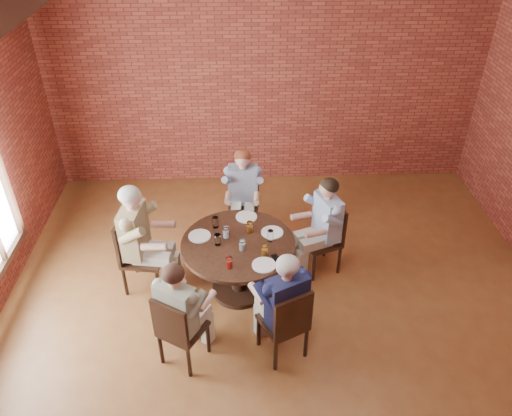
{
  "coord_description": "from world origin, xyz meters",
  "views": [
    {
      "loc": [
        -0.44,
        -3.61,
        4.32
      ],
      "look_at": [
        -0.25,
        1.0,
        1.11
      ],
      "focal_mm": 35.0,
      "sensor_mm": 36.0,
      "label": 1
    }
  ],
  "objects_px": {
    "diner_d": "(181,314)",
    "chair_a": "(327,235)",
    "dining_table": "(238,257)",
    "diner_e": "(283,306)",
    "diner_c": "(141,239)",
    "chair_c": "(135,250)",
    "diner_a": "(322,226)",
    "diner_b": "(243,195)",
    "chair_e": "(287,322)",
    "chair_d": "(178,329)",
    "smartphone": "(276,258)",
    "chair_b": "(243,201)"
  },
  "relations": [
    {
      "from": "diner_d",
      "to": "chair_a",
      "type": "bearing_deg",
      "value": -109.98
    },
    {
      "from": "dining_table",
      "to": "diner_e",
      "type": "bearing_deg",
      "value": -64.51
    },
    {
      "from": "dining_table",
      "to": "chair_a",
      "type": "bearing_deg",
      "value": 20.23
    },
    {
      "from": "diner_c",
      "to": "chair_c",
      "type": "bearing_deg",
      "value": 90.0
    },
    {
      "from": "dining_table",
      "to": "chair_c",
      "type": "distance_m",
      "value": 1.24
    },
    {
      "from": "diner_a",
      "to": "diner_e",
      "type": "xyz_separation_m",
      "value": [
        -0.59,
        -1.3,
        0.0
      ]
    },
    {
      "from": "chair_a",
      "to": "diner_e",
      "type": "xyz_separation_m",
      "value": [
        -0.67,
        -1.33,
        0.16
      ]
    },
    {
      "from": "diner_b",
      "to": "chair_e",
      "type": "relative_size",
      "value": 1.39
    },
    {
      "from": "chair_c",
      "to": "chair_d",
      "type": "xyz_separation_m",
      "value": [
        0.61,
        -1.22,
        -0.03
      ]
    },
    {
      "from": "chair_e",
      "to": "diner_e",
      "type": "distance_m",
      "value": 0.18
    },
    {
      "from": "chair_a",
      "to": "diner_a",
      "type": "distance_m",
      "value": 0.18
    },
    {
      "from": "chair_a",
      "to": "chair_d",
      "type": "distance_m",
      "value": 2.26
    },
    {
      "from": "chair_e",
      "to": "diner_e",
      "type": "xyz_separation_m",
      "value": [
        -0.04,
        0.08,
        0.16
      ]
    },
    {
      "from": "smartphone",
      "to": "chair_b",
      "type": "bearing_deg",
      "value": 81.43
    },
    {
      "from": "diner_c",
      "to": "chair_e",
      "type": "xyz_separation_m",
      "value": [
        1.61,
        -1.17,
        -0.2
      ]
    },
    {
      "from": "chair_a",
      "to": "dining_table",
      "type": "bearing_deg",
      "value": -90.0
    },
    {
      "from": "diner_a",
      "to": "diner_b",
      "type": "bearing_deg",
      "value": -148.19
    },
    {
      "from": "dining_table",
      "to": "chair_c",
      "type": "height_order",
      "value": "chair_c"
    },
    {
      "from": "dining_table",
      "to": "diner_c",
      "type": "xyz_separation_m",
      "value": [
        -1.13,
        0.17,
        0.18
      ]
    },
    {
      "from": "dining_table",
      "to": "diner_d",
      "type": "bearing_deg",
      "value": -120.78
    },
    {
      "from": "chair_e",
      "to": "diner_c",
      "type": "bearing_deg",
      "value": -61.44
    },
    {
      "from": "diner_b",
      "to": "chair_c",
      "type": "distance_m",
      "value": 1.62
    },
    {
      "from": "diner_a",
      "to": "diner_d",
      "type": "height_order",
      "value": "diner_a"
    },
    {
      "from": "diner_d",
      "to": "diner_c",
      "type": "bearing_deg",
      "value": -33.22
    },
    {
      "from": "diner_d",
      "to": "diner_e",
      "type": "distance_m",
      "value": 1.02
    },
    {
      "from": "diner_a",
      "to": "diner_b",
      "type": "relative_size",
      "value": 1.02
    },
    {
      "from": "diner_b",
      "to": "chair_a",
      "type": "bearing_deg",
      "value": -30.68
    },
    {
      "from": "diner_e",
      "to": "chair_e",
      "type": "bearing_deg",
      "value": 90.0
    },
    {
      "from": "dining_table",
      "to": "chair_b",
      "type": "relative_size",
      "value": 1.42
    },
    {
      "from": "chair_b",
      "to": "diner_e",
      "type": "distance_m",
      "value": 2.17
    },
    {
      "from": "dining_table",
      "to": "smartphone",
      "type": "bearing_deg",
      "value": -35.8
    },
    {
      "from": "chair_e",
      "to": "chair_c",
      "type": "bearing_deg",
      "value": -60.19
    },
    {
      "from": "chair_c",
      "to": "diner_c",
      "type": "bearing_deg",
      "value": -90.0
    },
    {
      "from": "chair_c",
      "to": "diner_d",
      "type": "bearing_deg",
      "value": -142.19
    },
    {
      "from": "diner_a",
      "to": "chair_b",
      "type": "distance_m",
      "value": 1.27
    },
    {
      "from": "dining_table",
      "to": "diner_a",
      "type": "xyz_separation_m",
      "value": [
        1.03,
        0.38,
        0.13
      ]
    },
    {
      "from": "diner_a",
      "to": "smartphone",
      "type": "xyz_separation_m",
      "value": [
        -0.62,
        -0.68,
        0.09
      ]
    },
    {
      "from": "chair_e",
      "to": "diner_e",
      "type": "bearing_deg",
      "value": -90.0
    },
    {
      "from": "dining_table",
      "to": "smartphone",
      "type": "height_order",
      "value": "smartphone"
    },
    {
      "from": "smartphone",
      "to": "chair_d",
      "type": "bearing_deg",
      "value": -165.19
    },
    {
      "from": "dining_table",
      "to": "chair_d",
      "type": "relative_size",
      "value": 1.43
    },
    {
      "from": "diner_c",
      "to": "chair_b",
      "type": "bearing_deg",
      "value": -41.12
    },
    {
      "from": "diner_a",
      "to": "diner_b",
      "type": "xyz_separation_m",
      "value": [
        -0.95,
        0.74,
        -0.01
      ]
    },
    {
      "from": "dining_table",
      "to": "chair_e",
      "type": "bearing_deg",
      "value": -64.51
    },
    {
      "from": "diner_a",
      "to": "chair_b",
      "type": "height_order",
      "value": "diner_a"
    },
    {
      "from": "diner_c",
      "to": "chair_e",
      "type": "distance_m",
      "value": 2.0
    },
    {
      "from": "chair_e",
      "to": "diner_e",
      "type": "relative_size",
      "value": 0.7
    },
    {
      "from": "diner_e",
      "to": "smartphone",
      "type": "relative_size",
      "value": 10.08
    },
    {
      "from": "chair_d",
      "to": "smartphone",
      "type": "distance_m",
      "value": 1.3
    },
    {
      "from": "dining_table",
      "to": "diner_b",
      "type": "height_order",
      "value": "diner_b"
    }
  ]
}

